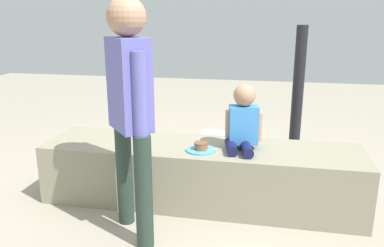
{
  "coord_description": "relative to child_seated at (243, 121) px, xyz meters",
  "views": [
    {
      "loc": [
        0.49,
        -2.76,
        1.42
      ],
      "look_at": [
        -0.01,
        -0.27,
        0.71
      ],
      "focal_mm": 36.24,
      "sensor_mm": 36.0,
      "label": 1
    }
  ],
  "objects": [
    {
      "name": "handbag_black_leather",
      "position": [
        -0.76,
        0.67,
        -0.56
      ],
      "size": [
        0.29,
        0.12,
        0.31
      ],
      "color": "black",
      "rests_on": "ground_plane"
    },
    {
      "name": "concrete_ledge",
      "position": [
        -0.31,
        0.0,
        -0.44
      ],
      "size": [
        2.42,
        0.6,
        0.46
      ],
      "primitive_type": "cube",
      "color": "gray",
      "rests_on": "ground_plane"
    },
    {
      "name": "handbag_brown_canvas",
      "position": [
        -1.38,
        0.81,
        -0.57
      ],
      "size": [
        0.28,
        0.11,
        0.28
      ],
      "color": "brown",
      "rests_on": "ground_plane"
    },
    {
      "name": "ground_plane",
      "position": [
        -0.31,
        0.0,
        -0.67
      ],
      "size": [
        12.0,
        12.0,
        0.0
      ],
      "primitive_type": "plane",
      "color": "#A49987"
    },
    {
      "name": "cake_plate",
      "position": [
        -0.29,
        -0.11,
        -0.19
      ],
      "size": [
        0.22,
        0.22,
        0.07
      ],
      "color": "#4CA5D8",
      "rests_on": "concrete_ledge"
    },
    {
      "name": "gift_bag",
      "position": [
        -0.06,
        0.85,
        -0.53
      ],
      "size": [
        0.22,
        0.09,
        0.31
      ],
      "color": "gold",
      "rests_on": "ground_plane"
    },
    {
      "name": "child_seated",
      "position": [
        0.0,
        0.0,
        0.0
      ],
      "size": [
        0.28,
        0.33,
        0.48
      ],
      "color": "#151743",
      "rests_on": "concrete_ledge"
    },
    {
      "name": "railing_post",
      "position": [
        0.46,
        1.14,
        -0.15
      ],
      "size": [
        0.36,
        0.36,
        1.33
      ],
      "color": "black",
      "rests_on": "ground_plane"
    },
    {
      "name": "water_bottle_far_side",
      "position": [
        -0.08,
        1.4,
        -0.59
      ],
      "size": [
        0.07,
        0.07,
        0.19
      ],
      "color": "silver",
      "rests_on": "ground_plane"
    },
    {
      "name": "water_bottle_near_gift",
      "position": [
        -0.77,
        1.01,
        -0.58
      ],
      "size": [
        0.06,
        0.06,
        0.21
      ],
      "color": "silver",
      "rests_on": "ground_plane"
    },
    {
      "name": "cake_box_white",
      "position": [
        -0.37,
        1.35,
        -0.6
      ],
      "size": [
        0.33,
        0.35,
        0.14
      ],
      "primitive_type": "cube",
      "rotation": [
        0.0,
        0.0,
        0.06
      ],
      "color": "white",
      "rests_on": "ground_plane"
    },
    {
      "name": "adult_standing",
      "position": [
        -0.66,
        -0.55,
        0.25
      ],
      "size": [
        0.35,
        0.37,
        1.53
      ],
      "color": "#26372E",
      "rests_on": "ground_plane"
    }
  ]
}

